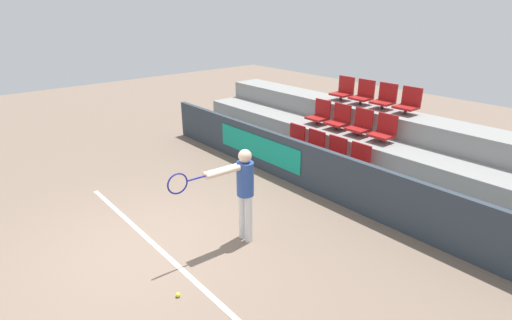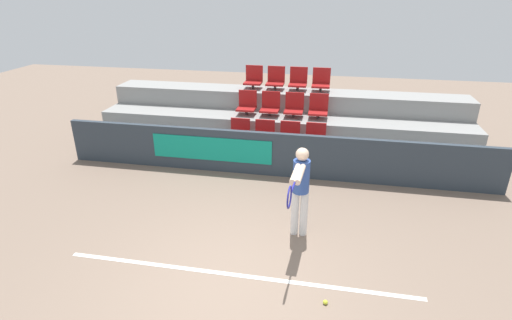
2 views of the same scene
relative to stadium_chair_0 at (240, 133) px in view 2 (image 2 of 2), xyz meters
The scene contains 20 objects.
ground_plane 4.52m from the stadium_chair_0, 78.25° to the right, with size 30.00×30.00×0.00m, color #7A6656.
court_baseline 4.34m from the stadium_chair_0, 77.72° to the right, with size 5.44×0.08×0.01m.
barrier_wall 1.11m from the stadium_chair_0, 36.38° to the right, with size 9.82×0.14×1.02m.
bleacher_tier_front 1.04m from the stadium_chair_0, ahead, with size 9.42×0.88×0.47m.
bleacher_tier_middle 1.21m from the stadium_chair_0, 39.76° to the left, with size 9.42×0.88×0.94m.
bleacher_tier_back 1.87m from the stadium_chair_0, 60.98° to the left, with size 9.42×0.88×1.42m.
stadium_chair_0 is the anchor object (origin of this frame).
stadium_chair_1 0.61m from the stadium_chair_0, ahead, with size 0.47×0.43×0.59m.
stadium_chair_2 1.21m from the stadium_chair_0, ahead, with size 0.47×0.43×0.59m.
stadium_chair_3 1.82m from the stadium_chair_0, ahead, with size 0.47×0.43×0.59m.
stadium_chair_4 1.00m from the stadium_chair_0, 90.00° to the left, with size 0.47×0.43×0.59m.
stadium_chair_5 1.17m from the stadium_chair_0, 55.51° to the left, with size 0.47×0.43×0.59m.
stadium_chair_6 1.57m from the stadium_chair_0, 36.05° to the left, with size 0.47×0.43×0.59m.
stadium_chair_7 2.08m from the stadium_chair_0, 25.88° to the left, with size 0.47×0.43×0.59m.
stadium_chair_8 2.00m from the stadium_chair_0, 90.00° to the left, with size 0.47×0.43×0.59m.
stadium_chair_9 2.09m from the stadium_chair_0, 71.04° to the left, with size 0.47×0.43×0.59m.
stadium_chair_10 2.34m from the stadium_chair_0, 55.51° to the left, with size 0.47×0.43×0.59m.
stadium_chair_11 2.70m from the stadium_chair_0, 44.14° to the left, with size 0.47×0.43×0.59m.
tennis_player 3.45m from the stadium_chair_0, 60.07° to the right, with size 0.28×1.48×1.62m.
tennis_ball 5.10m from the stadium_chair_0, 63.68° to the right, with size 0.07×0.07×0.07m.
Camera 2 is at (1.19, -4.46, 4.02)m, focal length 28.00 mm.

